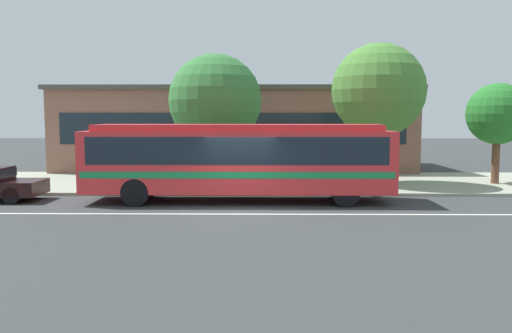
# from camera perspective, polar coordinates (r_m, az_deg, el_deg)

# --- Properties ---
(ground_plane) EXTENTS (120.00, 120.00, 0.00)m
(ground_plane) POSITION_cam_1_polar(r_m,az_deg,el_deg) (17.88, -1.85, -4.79)
(ground_plane) COLOR #343738
(sidewalk_slab) EXTENTS (60.00, 8.00, 0.12)m
(sidewalk_slab) POSITION_cam_1_polar(r_m,az_deg,el_deg) (24.88, -1.12, -1.74)
(sidewalk_slab) COLOR #9B9D89
(sidewalk_slab) RESTS_ON ground_plane
(lane_stripe_center) EXTENTS (56.00, 0.16, 0.01)m
(lane_stripe_center) POSITION_cam_1_polar(r_m,az_deg,el_deg) (17.09, -1.98, -5.26)
(lane_stripe_center) COLOR silver
(lane_stripe_center) RESTS_ON ground_plane
(transit_bus) EXTENTS (11.40, 2.54, 2.91)m
(transit_bus) POSITION_cam_1_polar(r_m,az_deg,el_deg) (19.40, -1.91, 1.06)
(transit_bus) COLOR red
(transit_bus) RESTS_ON ground_plane
(pedestrian_waiting_near_sign) EXTENTS (0.39, 0.39, 1.60)m
(pedestrian_waiting_near_sign) POSITION_cam_1_polar(r_m,az_deg,el_deg) (22.39, -1.81, 0.00)
(pedestrian_waiting_near_sign) COLOR #2B3A39
(pedestrian_waiting_near_sign) RESTS_ON sidewalk_slab
(bus_stop_sign) EXTENTS (0.13, 0.44, 2.29)m
(bus_stop_sign) POSITION_cam_1_polar(r_m,az_deg,el_deg) (21.41, 9.55, 1.15)
(bus_stop_sign) COLOR gray
(bus_stop_sign) RESTS_ON sidewalk_slab
(street_tree_near_stop) EXTENTS (4.28, 4.28, 5.96)m
(street_tree_near_stop) POSITION_cam_1_polar(r_m,az_deg,el_deg) (24.11, -4.53, 7.24)
(street_tree_near_stop) COLOR brown
(street_tree_near_stop) RESTS_ON sidewalk_slab
(street_tree_mid_block) EXTENTS (4.25, 4.25, 6.40)m
(street_tree_mid_block) POSITION_cam_1_polar(r_m,az_deg,el_deg) (24.33, 13.33, 8.14)
(street_tree_mid_block) COLOR brown
(street_tree_mid_block) RESTS_ON sidewalk_slab
(street_tree_far_end) EXTENTS (2.80, 2.80, 4.61)m
(street_tree_far_end) POSITION_cam_1_polar(r_m,az_deg,el_deg) (26.24, 25.08, 5.23)
(street_tree_far_end) COLOR brown
(street_tree_far_end) RESTS_ON sidewalk_slab
(station_building) EXTENTS (20.63, 9.11, 4.90)m
(station_building) POSITION_cam_1_polar(r_m,az_deg,el_deg) (32.15, -2.17, 4.18)
(station_building) COLOR #855A4A
(station_building) RESTS_ON ground_plane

